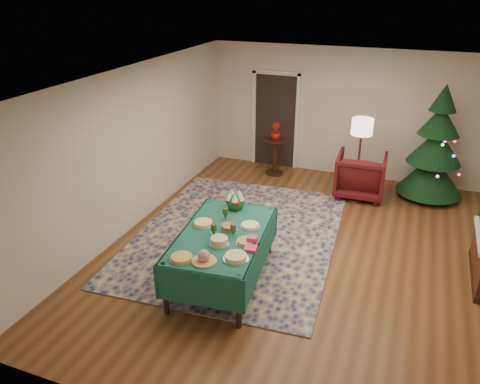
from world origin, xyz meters
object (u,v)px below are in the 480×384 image
at_px(floor_lamp, 362,132).
at_px(side_table, 275,157).
at_px(armchair, 361,173).
at_px(potted_plant, 275,135).
at_px(gift_box, 253,240).
at_px(christmas_tree, 435,149).
at_px(buffet_table, 222,243).

bearing_deg(floor_lamp, side_table, 158.80).
bearing_deg(armchair, potted_plant, -16.84).
bearing_deg(floor_lamp, gift_box, -104.05).
bearing_deg(potted_plant, floor_lamp, -21.20).
distance_m(armchair, potted_plant, 2.01).
distance_m(floor_lamp, christmas_tree, 1.52).
relative_size(side_table, christmas_tree, 0.35).
bearing_deg(buffet_table, christmas_tree, 56.61).
relative_size(floor_lamp, side_table, 2.07).
xyz_separation_m(buffet_table, gift_box, (0.47, -0.09, 0.20)).
relative_size(buffet_table, armchair, 2.20).
height_order(side_table, christmas_tree, christmas_tree).
distance_m(floor_lamp, side_table, 2.22).
xyz_separation_m(buffet_table, floor_lamp, (1.34, 3.39, 0.76)).
bearing_deg(side_table, christmas_tree, -1.17).
height_order(floor_lamp, side_table, floor_lamp).
xyz_separation_m(floor_lamp, christmas_tree, (1.32, 0.65, -0.38)).
height_order(armchair, floor_lamp, floor_lamp).
height_order(potted_plant, christmas_tree, christmas_tree).
bearing_deg(floor_lamp, christmas_tree, 26.36).
distance_m(buffet_table, side_table, 4.15).
bearing_deg(floor_lamp, armchair, 78.20).
distance_m(side_table, christmas_tree, 3.24).
relative_size(armchair, side_table, 1.21).
bearing_deg(side_table, buffet_table, -82.91).
height_order(buffet_table, armchair, armchair).
relative_size(buffet_table, floor_lamp, 1.28).
bearing_deg(gift_box, armchair, 76.09).
bearing_deg(gift_box, potted_plant, 103.18).
xyz_separation_m(buffet_table, christmas_tree, (2.66, 4.04, 0.38)).
height_order(gift_box, armchair, armchair).
bearing_deg(side_table, potted_plant, -75.96).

